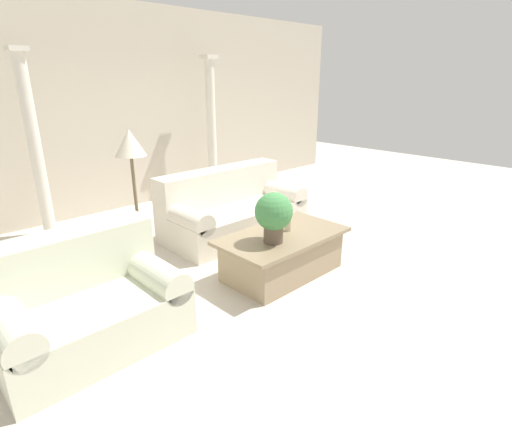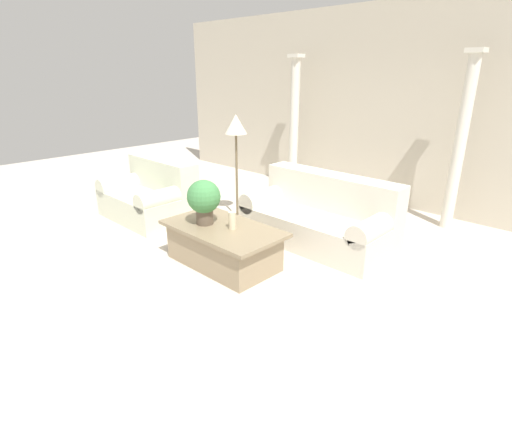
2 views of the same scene
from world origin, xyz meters
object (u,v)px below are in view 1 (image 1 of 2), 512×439
(floor_lamp, at_px, (131,153))
(potted_plant, at_px, (274,214))
(sofa_long, at_px, (231,209))
(loveseat, at_px, (84,301))
(coffee_table, at_px, (282,254))

(floor_lamp, bearing_deg, potted_plant, -57.68)
(sofa_long, distance_m, floor_lamp, 1.78)
(potted_plant, relative_size, floor_lamp, 0.33)
(loveseat, xyz_separation_m, floor_lamp, (0.99, 0.90, 0.98))
(loveseat, xyz_separation_m, potted_plant, (1.82, -0.40, 0.43))
(loveseat, height_order, coffee_table, loveseat)
(loveseat, bearing_deg, potted_plant, -12.50)
(sofa_long, xyz_separation_m, coffee_table, (-0.42, -1.35, -0.11))
(coffee_table, distance_m, potted_plant, 0.59)
(sofa_long, bearing_deg, floor_lamp, -175.12)
(sofa_long, distance_m, loveseat, 2.67)
(loveseat, height_order, potted_plant, potted_plant)
(sofa_long, bearing_deg, coffee_table, -107.16)
(coffee_table, xyz_separation_m, floor_lamp, (-1.06, 1.23, 1.10))
(coffee_table, bearing_deg, potted_plant, -161.73)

